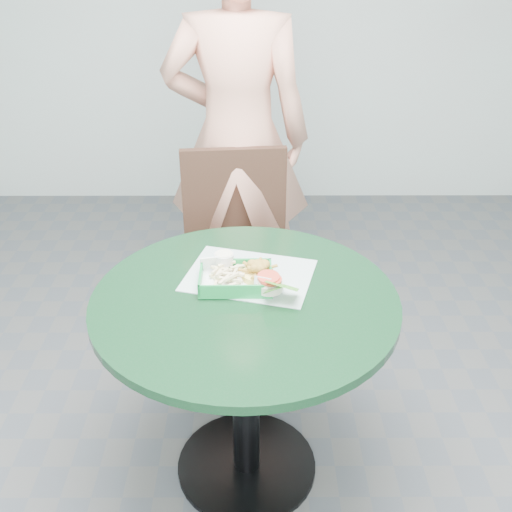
{
  "coord_description": "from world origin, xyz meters",
  "views": [
    {
      "loc": [
        0.03,
        -1.57,
        1.81
      ],
      "look_at": [
        0.04,
        0.1,
        0.86
      ],
      "focal_mm": 42.0,
      "sensor_mm": 36.0,
      "label": 1
    }
  ],
  "objects_px": {
    "diner_person": "(236,93)",
    "sauce_ramekin": "(224,263)",
    "food_basket": "(236,286)",
    "dining_chair": "(234,242)",
    "cafe_table": "(245,344)",
    "crab_sandwich": "(258,274)"
  },
  "relations": [
    {
      "from": "crab_sandwich",
      "to": "sauce_ramekin",
      "type": "height_order",
      "value": "crab_sandwich"
    },
    {
      "from": "diner_person",
      "to": "sauce_ramekin",
      "type": "bearing_deg",
      "value": 91.94
    },
    {
      "from": "dining_chair",
      "to": "diner_person",
      "type": "xyz_separation_m",
      "value": [
        0.01,
        0.27,
        0.6
      ]
    },
    {
      "from": "diner_person",
      "to": "sauce_ramekin",
      "type": "height_order",
      "value": "diner_person"
    },
    {
      "from": "diner_person",
      "to": "food_basket",
      "type": "bearing_deg",
      "value": 94.4
    },
    {
      "from": "cafe_table",
      "to": "sauce_ramekin",
      "type": "relative_size",
      "value": 14.71
    },
    {
      "from": "crab_sandwich",
      "to": "sauce_ramekin",
      "type": "xyz_separation_m",
      "value": [
        -0.11,
        0.07,
        0.0
      ]
    },
    {
      "from": "food_basket",
      "to": "diner_person",
      "type": "bearing_deg",
      "value": 91.0
    },
    {
      "from": "dining_chair",
      "to": "diner_person",
      "type": "relative_size",
      "value": 0.41
    },
    {
      "from": "diner_person",
      "to": "cafe_table",
      "type": "bearing_deg",
      "value": 95.94
    },
    {
      "from": "cafe_table",
      "to": "food_basket",
      "type": "height_order",
      "value": "food_basket"
    },
    {
      "from": "dining_chair",
      "to": "cafe_table",
      "type": "bearing_deg",
      "value": -90.71
    },
    {
      "from": "cafe_table",
      "to": "food_basket",
      "type": "distance_m",
      "value": 0.2
    },
    {
      "from": "diner_person",
      "to": "sauce_ramekin",
      "type": "relative_size",
      "value": 34.32
    },
    {
      "from": "dining_chair",
      "to": "diner_person",
      "type": "height_order",
      "value": "diner_person"
    },
    {
      "from": "dining_chair",
      "to": "food_basket",
      "type": "relative_size",
      "value": 4.0
    },
    {
      "from": "cafe_table",
      "to": "crab_sandwich",
      "type": "relative_size",
      "value": 9.13
    },
    {
      "from": "diner_person",
      "to": "dining_chair",
      "type": "bearing_deg",
      "value": 90.57
    },
    {
      "from": "cafe_table",
      "to": "sauce_ramekin",
      "type": "bearing_deg",
      "value": 114.59
    },
    {
      "from": "dining_chair",
      "to": "diner_person",
      "type": "distance_m",
      "value": 0.66
    },
    {
      "from": "crab_sandwich",
      "to": "sauce_ramekin",
      "type": "relative_size",
      "value": 1.61
    },
    {
      "from": "crab_sandwich",
      "to": "diner_person",
      "type": "bearing_deg",
      "value": 95.2
    }
  ]
}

